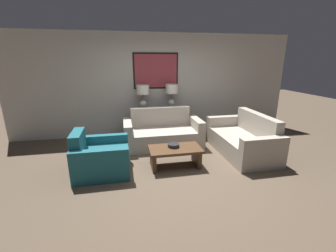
# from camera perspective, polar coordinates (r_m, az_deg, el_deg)

# --- Properties ---
(ground_plane) EXTENTS (20.00, 20.00, 0.00)m
(ground_plane) POSITION_cam_1_polar(r_m,az_deg,el_deg) (4.20, 2.08, -11.68)
(ground_plane) COLOR brown
(back_wall) EXTENTS (7.51, 0.12, 2.65)m
(back_wall) POSITION_cam_1_polar(r_m,az_deg,el_deg) (6.11, -3.12, 10.37)
(back_wall) COLOR beige
(back_wall) RESTS_ON ground_plane
(console_table) EXTENTS (1.24, 0.40, 0.76)m
(console_table) POSITION_cam_1_polar(r_m,az_deg,el_deg) (6.02, -2.59, 1.05)
(console_table) COLOR black
(console_table) RESTS_ON ground_plane
(table_lamp_left) EXTENTS (0.32, 0.32, 0.61)m
(table_lamp_left) POSITION_cam_1_polar(r_m,az_deg,el_deg) (5.81, -6.38, 8.37)
(table_lamp_left) COLOR silver
(table_lamp_left) RESTS_ON console_table
(table_lamp_right) EXTENTS (0.32, 0.32, 0.61)m
(table_lamp_right) POSITION_cam_1_polar(r_m,az_deg,el_deg) (5.92, 0.93, 8.63)
(table_lamp_right) COLOR silver
(table_lamp_right) RESTS_ON console_table
(couch_by_back_wall) EXTENTS (1.81, 0.91, 0.87)m
(couch_by_back_wall) POSITION_cam_1_polar(r_m,az_deg,el_deg) (5.37, -1.41, -1.86)
(couch_by_back_wall) COLOR #ADA393
(couch_by_back_wall) RESTS_ON ground_plane
(couch_by_side) EXTENTS (0.91, 1.81, 0.87)m
(couch_by_side) POSITION_cam_1_polar(r_m,az_deg,el_deg) (5.19, 18.48, -3.41)
(couch_by_side) COLOR #ADA393
(couch_by_side) RESTS_ON ground_plane
(coffee_table) EXTENTS (0.99, 0.56, 0.38)m
(coffee_table) POSITION_cam_1_polar(r_m,az_deg,el_deg) (4.31, 1.83, -6.88)
(coffee_table) COLOR #4C331E
(coffee_table) RESTS_ON ground_plane
(decorative_bowl) EXTENTS (0.22, 0.22, 0.07)m
(decorative_bowl) POSITION_cam_1_polar(r_m,az_deg,el_deg) (4.30, 1.40, -4.93)
(decorative_bowl) COLOR #232328
(decorative_bowl) RESTS_ON coffee_table
(armchair_near_back_wall) EXTENTS (0.95, 0.90, 0.80)m
(armchair_near_back_wall) POSITION_cam_1_polar(r_m,az_deg,el_deg) (4.26, -16.84, -7.83)
(armchair_near_back_wall) COLOR #1E5B66
(armchair_near_back_wall) RESTS_ON ground_plane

